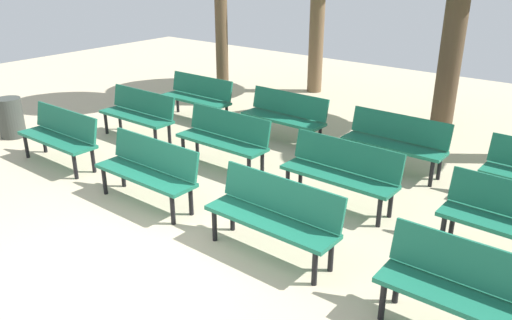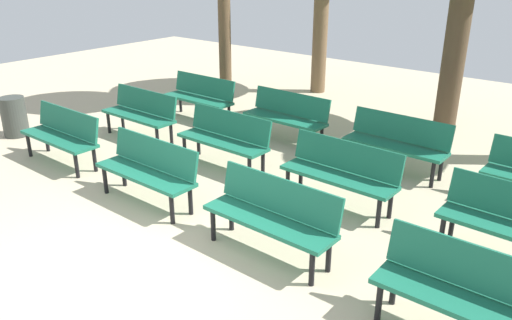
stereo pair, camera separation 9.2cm
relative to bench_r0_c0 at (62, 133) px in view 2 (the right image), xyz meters
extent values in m
plane|color=#BCAD8E|center=(3.21, -1.60, -0.50)|extent=(24.00, 24.00, 0.00)
cube|color=#19664C|center=(0.00, -0.08, -0.07)|extent=(1.60, 0.44, 0.05)
cube|color=#19664C|center=(0.00, 0.12, 0.17)|extent=(1.60, 0.12, 0.40)
cylinder|color=black|center=(-0.70, -0.24, -0.30)|extent=(0.06, 0.06, 0.40)
cylinder|color=black|center=(0.70, -0.24, -0.30)|extent=(0.06, 0.06, 0.40)
cylinder|color=black|center=(-0.70, 0.08, -0.30)|extent=(0.06, 0.06, 0.40)
cylinder|color=black|center=(0.70, 0.08, -0.30)|extent=(0.06, 0.06, 0.40)
cube|color=#19664C|center=(2.19, -0.13, -0.07)|extent=(1.60, 0.45, 0.05)
cube|color=#19664C|center=(2.19, 0.07, 0.17)|extent=(1.60, 0.13, 0.40)
cylinder|color=black|center=(1.49, -0.28, -0.30)|extent=(0.06, 0.06, 0.40)
cylinder|color=black|center=(2.89, -0.29, -0.30)|extent=(0.06, 0.06, 0.40)
cylinder|color=black|center=(1.49, 0.04, -0.30)|extent=(0.06, 0.06, 0.40)
cylinder|color=black|center=(2.89, 0.03, -0.30)|extent=(0.06, 0.06, 0.40)
cube|color=#19664C|center=(4.27, -0.10, -0.07)|extent=(1.60, 0.45, 0.05)
cube|color=#19664C|center=(4.27, 0.10, 0.17)|extent=(1.60, 0.14, 0.40)
cylinder|color=black|center=(3.57, -0.25, -0.30)|extent=(0.06, 0.06, 0.40)
cylinder|color=black|center=(4.97, -0.27, -0.30)|extent=(0.06, 0.06, 0.40)
cylinder|color=black|center=(3.57, 0.07, -0.30)|extent=(0.06, 0.06, 0.40)
cylinder|color=black|center=(4.97, 0.05, -0.30)|extent=(0.06, 0.06, 0.40)
cube|color=#19664C|center=(6.45, -0.17, -0.07)|extent=(1.60, 0.45, 0.05)
cube|color=#19664C|center=(6.45, 0.03, 0.17)|extent=(1.60, 0.14, 0.40)
cylinder|color=black|center=(5.75, -0.33, -0.30)|extent=(0.06, 0.06, 0.40)
cylinder|color=black|center=(5.75, -0.01, -0.30)|extent=(0.06, 0.06, 0.40)
cube|color=#19664C|center=(0.02, 1.50, -0.07)|extent=(1.60, 0.45, 0.05)
cube|color=#19664C|center=(0.02, 1.70, 0.17)|extent=(1.60, 0.13, 0.40)
cylinder|color=black|center=(-0.68, 1.34, -0.30)|extent=(0.06, 0.06, 0.40)
cylinder|color=black|center=(0.72, 1.34, -0.30)|extent=(0.06, 0.06, 0.40)
cylinder|color=black|center=(-0.68, 1.66, -0.30)|extent=(0.06, 0.06, 0.40)
cylinder|color=black|center=(0.72, 1.66, -0.30)|extent=(0.06, 0.06, 0.40)
cube|color=#19664C|center=(2.14, 1.46, -0.07)|extent=(1.60, 0.45, 0.05)
cube|color=#19664C|center=(2.14, 1.66, 0.17)|extent=(1.60, 0.13, 0.40)
cylinder|color=black|center=(1.43, 1.31, -0.30)|extent=(0.06, 0.06, 0.40)
cylinder|color=black|center=(2.83, 1.30, -0.30)|extent=(0.06, 0.06, 0.40)
cylinder|color=black|center=(1.44, 1.63, -0.30)|extent=(0.06, 0.06, 0.40)
cylinder|color=black|center=(2.84, 1.62, -0.30)|extent=(0.06, 0.06, 0.40)
cube|color=#19664C|center=(4.25, 1.43, -0.07)|extent=(1.60, 0.46, 0.05)
cube|color=#19664C|center=(4.26, 1.63, 0.17)|extent=(1.60, 0.14, 0.40)
cylinder|color=black|center=(3.55, 1.28, -0.30)|extent=(0.06, 0.06, 0.40)
cylinder|color=black|center=(4.95, 1.26, -0.30)|extent=(0.06, 0.06, 0.40)
cylinder|color=black|center=(3.56, 1.60, -0.30)|extent=(0.06, 0.06, 0.40)
cylinder|color=black|center=(4.95, 1.58, -0.30)|extent=(0.06, 0.06, 0.40)
cylinder|color=black|center=(5.74, 1.27, -0.30)|extent=(0.06, 0.06, 0.40)
cylinder|color=black|center=(5.75, 1.59, -0.30)|extent=(0.06, 0.06, 0.40)
cube|color=#19664C|center=(0.05, 3.01, -0.07)|extent=(1.60, 0.44, 0.05)
cube|color=#19664C|center=(0.05, 3.21, 0.17)|extent=(1.60, 0.13, 0.40)
cylinder|color=black|center=(-0.65, 2.85, -0.30)|extent=(0.06, 0.06, 0.40)
cylinder|color=black|center=(0.75, 2.85, -0.30)|extent=(0.06, 0.06, 0.40)
cylinder|color=black|center=(-0.65, 3.17, -0.30)|extent=(0.06, 0.06, 0.40)
cylinder|color=black|center=(0.75, 3.17, -0.30)|extent=(0.06, 0.06, 0.40)
cube|color=#19664C|center=(2.19, 3.05, -0.07)|extent=(1.61, 0.46, 0.05)
cube|color=#19664C|center=(2.20, 3.25, 0.17)|extent=(1.60, 0.14, 0.40)
cylinder|color=black|center=(1.49, 2.90, -0.30)|extent=(0.06, 0.06, 0.40)
cylinder|color=black|center=(2.89, 2.88, -0.30)|extent=(0.06, 0.06, 0.40)
cylinder|color=black|center=(1.50, 3.22, -0.30)|extent=(0.06, 0.06, 0.40)
cylinder|color=black|center=(2.90, 3.20, -0.30)|extent=(0.06, 0.06, 0.40)
cube|color=#19664C|center=(4.32, 2.99, -0.07)|extent=(1.60, 0.45, 0.05)
cube|color=#19664C|center=(4.33, 3.19, 0.17)|extent=(1.60, 0.13, 0.40)
cylinder|color=black|center=(3.62, 2.84, -0.30)|extent=(0.06, 0.06, 0.40)
cylinder|color=black|center=(5.02, 2.83, -0.30)|extent=(0.06, 0.06, 0.40)
cylinder|color=black|center=(3.63, 3.16, -0.30)|extent=(0.06, 0.06, 0.40)
cylinder|color=black|center=(5.03, 3.15, -0.30)|extent=(0.06, 0.06, 0.40)
cylinder|color=black|center=(5.75, 2.82, -0.30)|extent=(0.06, 0.06, 0.40)
cylinder|color=black|center=(5.76, 3.14, -0.30)|extent=(0.06, 0.06, 0.40)
cylinder|color=#4C3A28|center=(4.14, 5.74, 1.00)|extent=(0.43, 0.43, 3.02)
cylinder|color=brown|center=(-0.29, 4.22, 1.25)|extent=(0.27, 0.27, 3.50)
cylinder|color=brown|center=(0.70, 6.50, 1.06)|extent=(0.35, 0.35, 3.14)
cylinder|color=#383D38|center=(-1.91, 0.16, -0.14)|extent=(0.45, 0.45, 0.73)
camera|label=1|loc=(7.22, -4.09, 2.68)|focal=35.70mm
camera|label=2|loc=(7.29, -4.03, 2.68)|focal=35.70mm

